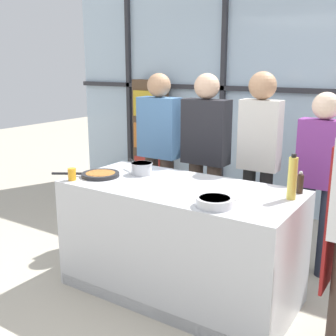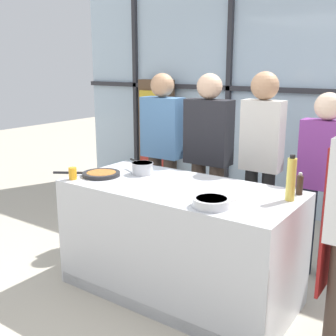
# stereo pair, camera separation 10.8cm
# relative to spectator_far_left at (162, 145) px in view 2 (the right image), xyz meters

# --- Properties ---
(ground_plane) EXTENTS (18.00, 18.00, 0.00)m
(ground_plane) POSITION_rel_spectator_far_left_xyz_m (0.83, -0.94, -1.00)
(ground_plane) COLOR #BCB29E
(back_window_wall) EXTENTS (6.40, 0.10, 2.80)m
(back_window_wall) POSITION_rel_spectator_far_left_xyz_m (0.83, 1.40, 0.40)
(back_window_wall) COLOR silver
(back_window_wall) RESTS_ON ground_plane
(bookshelf) EXTENTS (0.52, 0.19, 1.63)m
(bookshelf) POSITION_rel_spectator_far_left_xyz_m (-0.99, 1.22, -0.18)
(bookshelf) COLOR brown
(bookshelf) RESTS_ON ground_plane
(demo_island) EXTENTS (1.85, 0.88, 0.92)m
(demo_island) POSITION_rel_spectator_far_left_xyz_m (0.83, -0.94, -0.54)
(demo_island) COLOR silver
(demo_island) RESTS_ON ground_plane
(spectator_far_left) EXTENTS (0.45, 0.25, 1.75)m
(spectator_far_left) POSITION_rel_spectator_far_left_xyz_m (0.00, 0.00, 0.00)
(spectator_far_left) COLOR #47382D
(spectator_far_left) RESTS_ON ground_plane
(spectator_center_left) EXTENTS (0.46, 0.25, 1.76)m
(spectator_center_left) POSITION_rel_spectator_far_left_xyz_m (0.56, 0.00, -0.00)
(spectator_center_left) COLOR #47382D
(spectator_center_left) RESTS_ON ground_plane
(spectator_center_right) EXTENTS (0.37, 0.25, 1.78)m
(spectator_center_right) POSITION_rel_spectator_far_left_xyz_m (1.11, 0.00, 0.06)
(spectator_center_right) COLOR black
(spectator_center_right) RESTS_ON ground_plane
(spectator_far_right) EXTENTS (0.40, 0.23, 1.62)m
(spectator_far_right) POSITION_rel_spectator_far_left_xyz_m (1.67, 0.00, -0.07)
(spectator_far_right) COLOR #232838
(spectator_far_right) RESTS_ON ground_plane
(frying_pan) EXTENTS (0.52, 0.39, 0.03)m
(frying_pan) POSITION_rel_spectator_far_left_xyz_m (0.11, -1.07, -0.07)
(frying_pan) COLOR #232326
(frying_pan) RESTS_ON demo_island
(saucepan) EXTENTS (0.32, 0.22, 0.10)m
(saucepan) POSITION_rel_spectator_far_left_xyz_m (0.37, -0.81, -0.03)
(saucepan) COLOR silver
(saucepan) RESTS_ON demo_island
(white_plate) EXTENTS (0.26, 0.26, 0.01)m
(white_plate) POSITION_rel_spectator_far_left_xyz_m (1.24, -0.99, -0.08)
(white_plate) COLOR white
(white_plate) RESTS_ON demo_island
(mixing_bowl) EXTENTS (0.25, 0.25, 0.06)m
(mixing_bowl) POSITION_rel_spectator_far_left_xyz_m (1.28, -1.22, -0.05)
(mixing_bowl) COLOR silver
(mixing_bowl) RESTS_ON demo_island
(oil_bottle) EXTENTS (0.07, 0.07, 0.33)m
(oil_bottle) POSITION_rel_spectator_far_left_xyz_m (1.66, -0.78, 0.07)
(oil_bottle) COLOR #E0CC4C
(oil_bottle) RESTS_ON demo_island
(pepper_grinder) EXTENTS (0.05, 0.05, 0.17)m
(pepper_grinder) POSITION_rel_spectator_far_left_xyz_m (1.67, -0.61, -0.01)
(pepper_grinder) COLOR #332319
(pepper_grinder) RESTS_ON demo_island
(juice_glass_near) EXTENTS (0.07, 0.07, 0.10)m
(juice_glass_near) POSITION_rel_spectator_far_left_xyz_m (0.01, -1.28, -0.03)
(juice_glass_near) COLOR orange
(juice_glass_near) RESTS_ON demo_island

